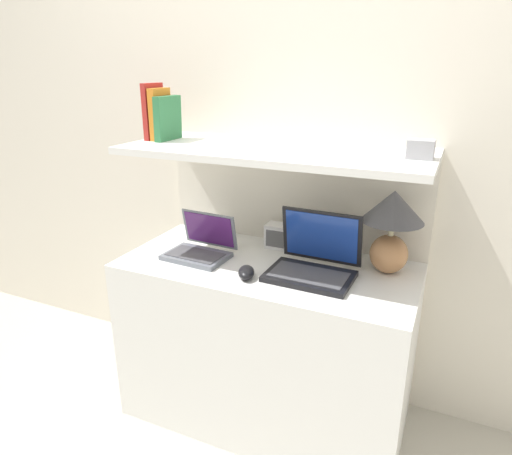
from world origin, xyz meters
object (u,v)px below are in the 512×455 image
laptop_large (313,262)px  book_green (168,118)px  book_red (153,112)px  book_orange (160,114)px  table_lamp (392,222)px  router_box (278,236)px  shelf_gadget (421,149)px  computer_mouse (246,272)px  laptop_small (200,247)px

laptop_large → book_green: bearing=173.5°
book_red → book_orange: (0.03, 0.00, -0.01)m
table_lamp → book_orange: 1.07m
table_lamp → laptop_large: table_lamp is taller
book_green → router_box: bearing=15.7°
table_lamp → shelf_gadget: bearing=-39.9°
router_box → laptop_large: bearing=-42.3°
computer_mouse → router_box: (-0.00, 0.35, 0.03)m
table_lamp → laptop_large: (-0.26, -0.14, -0.16)m
book_red → book_orange: 0.04m
table_lamp → router_box: table_lamp is taller
router_box → book_orange: 0.74m
router_box → book_orange: book_orange is taller
laptop_large → router_box: laptop_large is taller
book_orange → book_green: book_orange is taller
book_green → shelf_gadget: 1.04m
shelf_gadget → laptop_small: bearing=-173.3°
table_lamp → book_orange: bearing=-176.3°
computer_mouse → shelf_gadget: 0.78m
book_orange → shelf_gadget: 1.08m
laptop_small → router_box: bearing=40.5°
computer_mouse → router_box: size_ratio=1.12×
laptop_small → book_red: size_ratio=1.17×
laptop_small → router_box: laptop_small is taller
laptop_small → book_green: size_ratio=1.48×
computer_mouse → book_orange: book_orange is taller
computer_mouse → shelf_gadget: size_ratio=1.36×
table_lamp → shelf_gadget: 0.32m
router_box → shelf_gadget: 0.74m
laptop_small → book_red: (-0.27, 0.10, 0.55)m
table_lamp → computer_mouse: (-0.49, -0.28, -0.19)m
book_orange → table_lamp: bearing=3.7°
table_lamp → laptop_small: table_lamp is taller
table_lamp → shelf_gadget: size_ratio=3.73×
table_lamp → router_box: bearing=172.3°
computer_mouse → laptop_large: bearing=30.8°
laptop_large → book_red: (-0.77, 0.08, 0.54)m
laptop_large → shelf_gadget: (0.34, 0.08, 0.46)m
book_orange → shelf_gadget: bearing=0.0°
laptop_small → book_red: bearing=159.7°
laptop_small → shelf_gadget: shelf_gadget is taller
laptop_large → book_red: 0.95m
table_lamp → computer_mouse: size_ratio=2.75×
table_lamp → book_green: bearing=-176.1°
laptop_small → book_red: 0.62m
computer_mouse → table_lamp: bearing=29.7°
router_box → book_green: (-0.47, -0.13, 0.51)m
table_lamp → book_green: size_ratio=1.80×
computer_mouse → book_red: (-0.54, 0.22, 0.57)m
laptop_large → book_orange: bearing=173.8°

